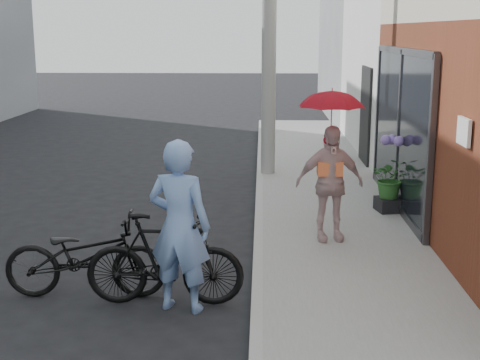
{
  "coord_description": "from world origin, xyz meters",
  "views": [
    {
      "loc": [
        0.98,
        -7.02,
        2.88
      ],
      "look_at": [
        0.72,
        0.94,
        1.1
      ],
      "focal_mm": 50.0,
      "sensor_mm": 36.0,
      "label": 1
    }
  ],
  "objects_px": {
    "planter": "(390,204)",
    "kimono_woman": "(329,183)",
    "bike_left": "(86,256)",
    "bike_right": "(165,259)",
    "officer": "(180,226)"
  },
  "relations": [
    {
      "from": "planter",
      "to": "kimono_woman",
      "type": "bearing_deg",
      "value": -126.57
    },
    {
      "from": "bike_left",
      "to": "kimono_woman",
      "type": "bearing_deg",
      "value": -59.24
    },
    {
      "from": "bike_right",
      "to": "kimono_woman",
      "type": "height_order",
      "value": "kimono_woman"
    },
    {
      "from": "bike_left",
      "to": "bike_right",
      "type": "relative_size",
      "value": 1.05
    },
    {
      "from": "officer",
      "to": "kimono_woman",
      "type": "height_order",
      "value": "officer"
    },
    {
      "from": "bike_left",
      "to": "kimono_woman",
      "type": "relative_size",
      "value": 1.14
    },
    {
      "from": "officer",
      "to": "planter",
      "type": "relative_size",
      "value": 4.6
    },
    {
      "from": "planter",
      "to": "bike_left",
      "type": "bearing_deg",
      "value": -140.03
    },
    {
      "from": "officer",
      "to": "kimono_woman",
      "type": "distance_m",
      "value": 2.74
    },
    {
      "from": "officer",
      "to": "planter",
      "type": "bearing_deg",
      "value": -113.46
    },
    {
      "from": "officer",
      "to": "bike_left",
      "type": "height_order",
      "value": "officer"
    },
    {
      "from": "bike_left",
      "to": "bike_right",
      "type": "height_order",
      "value": "bike_right"
    },
    {
      "from": "officer",
      "to": "bike_left",
      "type": "relative_size",
      "value": 1.03
    },
    {
      "from": "officer",
      "to": "planter",
      "type": "xyz_separation_m",
      "value": [
        2.85,
        3.6,
        -0.69
      ]
    },
    {
      "from": "kimono_woman",
      "to": "officer",
      "type": "bearing_deg",
      "value": -138.53
    }
  ]
}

